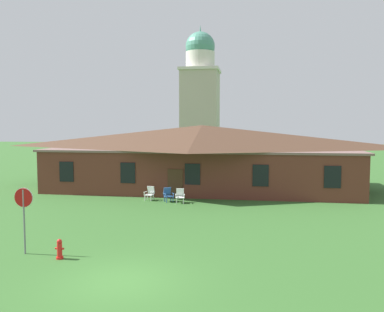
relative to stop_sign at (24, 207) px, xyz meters
The scene contains 8 objects.
ground_plane 5.66m from the stop_sign, 24.33° to the right, with size 200.00×200.00×0.00m, color #336028.
brick_building 18.71m from the stop_sign, 74.98° to the left, with size 24.70×10.40×5.21m.
dome_tower 39.01m from the stop_sign, 87.25° to the left, with size 5.18×5.18×18.33m.
stop_sign is the anchor object (origin of this frame).
lawn_chair_by_porch 12.33m from the stop_sign, 80.64° to the left, with size 0.71×0.74×0.96m.
lawn_chair_near_door 12.31m from the stop_sign, 74.05° to the left, with size 0.84×0.87×0.96m.
lawn_chair_left_end 12.30m from the stop_sign, 69.65° to the left, with size 0.71×0.75×0.96m.
fire_hydrant 2.33m from the stop_sign, 11.93° to the right, with size 0.36×0.28×0.79m.
Camera 1 is at (4.40, -12.47, 5.26)m, focal length 37.41 mm.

